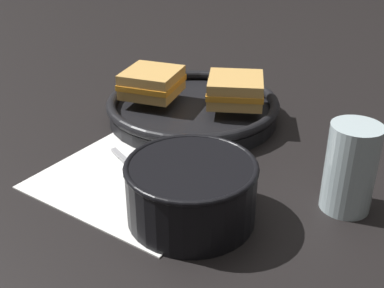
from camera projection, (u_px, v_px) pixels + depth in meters
ground_plane at (169, 174)px, 0.73m from camera, size 4.00×4.00×0.00m
napkin at (135, 180)px, 0.71m from camera, size 0.29×0.25×0.00m
soup_bowl at (191, 188)px, 0.61m from camera, size 0.17×0.17×0.08m
spoon at (146, 179)px, 0.70m from camera, size 0.16×0.06×0.01m
skillet at (193, 108)px, 0.89m from camera, size 0.32×0.32×0.04m
sandwich_near_left at (235, 90)px, 0.85m from camera, size 0.14×0.14×0.05m
sandwich_near_right at (152, 82)px, 0.89m from camera, size 0.13×0.13×0.05m
drinking_glass at (350, 168)px, 0.62m from camera, size 0.07×0.07×0.12m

